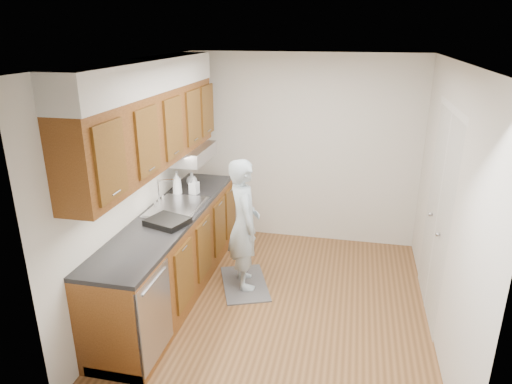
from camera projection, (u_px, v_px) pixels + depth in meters
floor at (281, 305)px, 4.85m from camera, size 3.50×3.50×0.00m
ceiling at (286, 61)px, 4.00m from camera, size 3.50×3.50×0.00m
wall_left at (140, 184)px, 4.72m from camera, size 0.02×3.50×2.50m
wall_right at (447, 207)px, 4.12m from camera, size 0.02×3.50×2.50m
wall_back at (304, 150)px, 6.03m from camera, size 3.00×0.02×2.50m
counter at (172, 253)px, 4.92m from camera, size 0.64×2.80×1.30m
upper_cabinets at (152, 117)px, 4.49m from camera, size 0.47×2.80×1.21m
closet_door at (437, 217)px, 4.48m from camera, size 0.02×1.22×2.05m
floor_mat at (245, 284)px, 5.24m from camera, size 0.75×0.94×0.02m
person at (244, 216)px, 4.95m from camera, size 0.61×0.70×1.67m
soap_bottle_a at (177, 183)px, 5.27m from camera, size 0.14×0.14×0.29m
soap_bottle_b at (194, 185)px, 5.32m from camera, size 0.11×0.12×0.21m
soap_bottle_c at (192, 179)px, 5.62m from camera, size 0.17×0.17×0.17m
dish_rack at (167, 222)px, 4.51m from camera, size 0.46×0.42×0.06m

